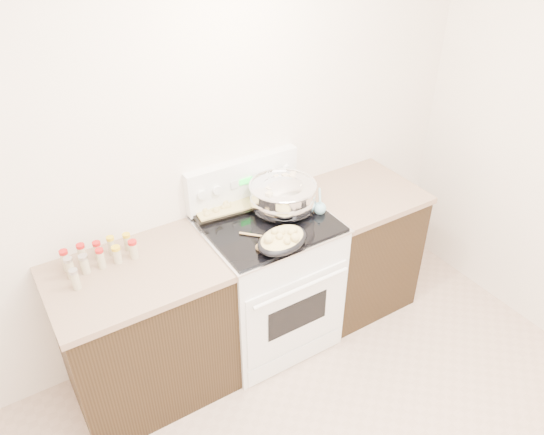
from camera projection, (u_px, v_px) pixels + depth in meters
room_shell at (415, 274)px, 1.58m from camera, size 4.10×3.60×2.75m
counter_left at (145, 332)px, 3.07m from camera, size 0.93×0.67×0.92m
counter_right at (355, 246)px, 3.76m from camera, size 0.73×0.67×0.92m
kitchen_range at (268, 279)px, 3.42m from camera, size 0.78×0.73×1.22m
mixing_bowl at (283, 197)px, 3.21m from camera, size 0.49×0.49×0.24m
roasting_pan at (282, 239)px, 2.93m from camera, size 0.38×0.31×0.11m
baking_sheet at (222, 205)px, 3.28m from camera, size 0.45×0.33×0.06m
wooden_spoon at (261, 243)px, 2.97m from camera, size 0.21×0.22×0.04m
blue_ladle at (320, 207)px, 3.23m from camera, size 0.19×0.24×0.10m
spice_jars at (96, 257)px, 2.82m from camera, size 0.39×0.23×0.13m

